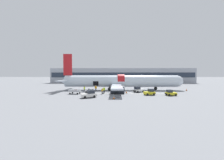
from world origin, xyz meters
name	(u,v)px	position (x,y,z in m)	size (l,w,h in m)	color
ground_plane	(129,92)	(0.00, 0.00, 0.00)	(500.00, 500.00, 0.00)	slate
apron_marking_line	(122,93)	(-2.35, -4.43, 0.00)	(23.08, 0.66, 0.01)	silver
terminal_strip	(122,76)	(0.00, 44.91, 4.44)	(86.49, 10.16, 8.88)	#9EA3AD
airplane	(119,81)	(-2.87, 3.76, 2.86)	(40.48, 31.94, 11.87)	silver
baggage_tug_lead	(171,93)	(9.19, -7.82, 0.61)	(2.57, 2.11, 1.42)	yellow
baggage_tug_mid	(150,92)	(4.37, -7.03, 0.65)	(2.91, 2.35, 1.53)	yellow
baggage_tug_rear	(138,90)	(2.43, -1.62, 0.70)	(3.44, 2.91, 1.61)	white
baggage_tug_spare	(89,94)	(-9.96, -11.22, 0.71)	(3.47, 2.85, 1.67)	silver
baggage_cart_loading	(90,91)	(-11.39, -2.70, 0.50)	(3.74, 2.15, 1.12)	silver
baggage_cart_queued	(75,92)	(-14.82, -5.47, 0.57)	(3.86, 2.28, 1.15)	#B7BABF
ground_crew_loader_a	(102,91)	(-7.65, -5.52, 0.82)	(0.44, 0.54, 1.56)	black
ground_crew_loader_b	(104,90)	(-7.28, -4.30, 0.93)	(0.62, 0.50, 1.77)	black
ground_crew_driver	(96,88)	(-10.11, 0.01, 0.98)	(0.64, 0.55, 1.86)	#1E2338
ground_crew_supervisor	(84,89)	(-13.37, -1.00, 0.85)	(0.49, 0.54, 1.61)	black
suitcase_on_tarmac_upright	(91,92)	(-10.72, -5.17, 0.35)	(0.36, 0.29, 0.80)	#1E2347
safety_cone_nose	(186,90)	(18.11, 2.17, 0.29)	(0.61, 0.61, 0.62)	black
safety_cone_engine_left	(114,98)	(-4.51, -12.71, 0.27)	(0.60, 0.60, 0.58)	black
safety_cone_wingtip	(126,92)	(-1.19, -3.66, 0.37)	(0.53, 0.53, 0.78)	black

